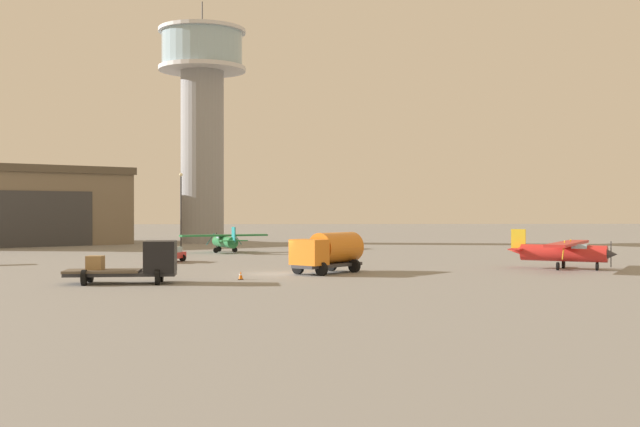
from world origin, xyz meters
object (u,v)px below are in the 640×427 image
(car_red, at_px, (169,254))
(control_tower, at_px, (202,107))
(truck_fuel_tanker_orange, at_px, (329,251))
(traffic_cone_near_left, at_px, (88,265))
(airplane_red, at_px, (562,251))
(truck_flatbed_black, at_px, (141,263))
(airplane_green, at_px, (225,240))
(car_blue, at_px, (337,243))
(light_post_east, at_px, (181,204))
(traffic_cone_near_right, at_px, (241,275))

(car_red, bearing_deg, control_tower, -161.96)
(truck_fuel_tanker_orange, relative_size, traffic_cone_near_left, 9.39)
(airplane_red, relative_size, traffic_cone_near_left, 15.53)
(truck_flatbed_black, bearing_deg, airplane_green, 82.29)
(car_red, bearing_deg, airplane_green, -177.72)
(car_blue, relative_size, car_red, 1.05)
(car_blue, distance_m, traffic_cone_near_left, 38.43)
(truck_flatbed_black, bearing_deg, airplane_red, 15.22)
(truck_flatbed_black, bearing_deg, control_tower, 88.84)
(light_post_east, bearing_deg, traffic_cone_near_left, -95.21)
(airplane_red, relative_size, car_red, 2.27)
(light_post_east, bearing_deg, airplane_red, -47.48)
(light_post_east, relative_size, traffic_cone_near_left, 14.52)
(traffic_cone_near_left, bearing_deg, airplane_red, -3.89)
(control_tower, height_order, traffic_cone_near_left, control_tower)
(truck_fuel_tanker_orange, xyz_separation_m, light_post_east, (-15.86, 40.63, 3.83))
(traffic_cone_near_right, bearing_deg, traffic_cone_near_left, 140.48)
(airplane_red, bearing_deg, airplane_green, 168.23)
(control_tower, xyz_separation_m, car_red, (0.89, -42.26, -18.74))
(control_tower, bearing_deg, car_blue, -46.34)
(truck_fuel_tanker_orange, distance_m, car_blue, 36.66)
(control_tower, xyz_separation_m, truck_flatbed_black, (1.91, -62.91, -18.15))
(traffic_cone_near_left, bearing_deg, car_red, 55.19)
(car_blue, xyz_separation_m, light_post_east, (-19.32, 4.15, 4.78))
(truck_fuel_tanker_orange, bearing_deg, traffic_cone_near_right, -8.15)
(traffic_cone_near_right, bearing_deg, car_red, 111.89)
(airplane_red, distance_m, car_blue, 37.07)
(traffic_cone_near_left, bearing_deg, car_blue, 54.09)
(airplane_green, bearing_deg, control_tower, -9.61)
(car_red, bearing_deg, truck_fuel_tanker_orange, 63.04)
(truck_fuel_tanker_orange, bearing_deg, airplane_red, 141.07)
(truck_flatbed_black, bearing_deg, truck_fuel_tanker_orange, 27.88)
(control_tower, height_order, traffic_cone_near_right, control_tower)
(traffic_cone_near_left, distance_m, traffic_cone_near_right, 16.51)
(light_post_east, bearing_deg, control_tower, 85.01)
(car_red, bearing_deg, airplane_red, 89.20)
(car_red, height_order, light_post_east, light_post_east)
(control_tower, distance_m, traffic_cone_near_right, 64.02)
(airplane_green, distance_m, car_red, 16.24)
(airplane_red, distance_m, truck_flatbed_black, 33.16)
(truck_fuel_tanker_orange, distance_m, truck_flatbed_black, 14.74)
(light_post_east, bearing_deg, airplane_green, -62.09)
(airplane_red, xyz_separation_m, airplane_green, (-28.46, 26.05, -0.12))
(car_red, height_order, traffic_cone_near_right, car_red)
(control_tower, relative_size, car_blue, 7.46)
(control_tower, bearing_deg, airplane_red, -57.57)
(truck_fuel_tanker_orange, xyz_separation_m, traffic_cone_near_right, (-6.34, -5.15, -1.39))
(car_red, xyz_separation_m, traffic_cone_near_right, (7.34, -18.27, -0.44))
(airplane_red, relative_size, truck_flatbed_black, 1.41)
(car_blue, bearing_deg, airplane_red, 15.12)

